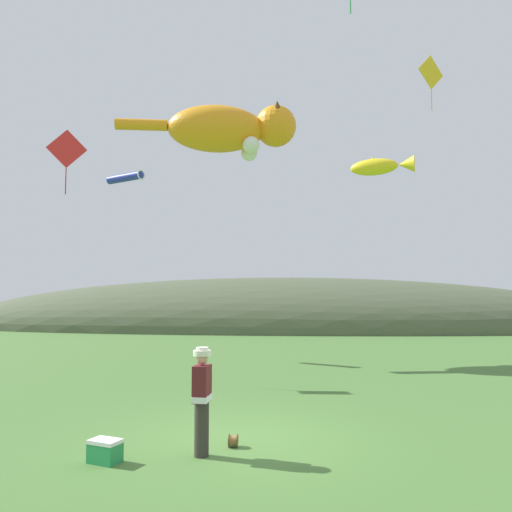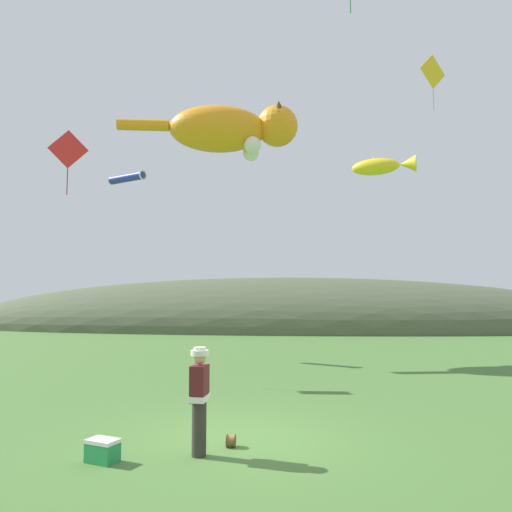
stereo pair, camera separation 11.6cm
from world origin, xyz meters
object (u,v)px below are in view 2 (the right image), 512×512
object	(u,v)px
picnic_cooler	(103,451)
kite_diamond_red	(68,150)
festival_attendant	(199,397)
kite_diamond_gold	(433,72)
kite_giant_cat	(231,130)
kite_tube_streamer	(128,178)
kite_spool	(231,440)
kite_fish_windsock	(382,166)

from	to	relation	value
picnic_cooler	kite_diamond_red	bearing A→B (deg)	119.67
festival_attendant	kite_diamond_gold	world-z (taller)	kite_diamond_gold
kite_giant_cat	kite_diamond_gold	size ratio (longest dim) A/B	3.29
kite_tube_streamer	kite_diamond_gold	xyz separation A→B (m)	(13.13, -0.95, 3.94)
kite_spool	kite_tube_streamer	world-z (taller)	kite_tube_streamer
kite_giant_cat	kite_diamond_red	world-z (taller)	kite_giant_cat
kite_tube_streamer	kite_diamond_gold	world-z (taller)	kite_diamond_gold
kite_spool	kite_tube_streamer	bearing A→B (deg)	116.92
kite_giant_cat	kite_diamond_red	distance (m)	7.39
kite_giant_cat	kite_fish_windsock	world-z (taller)	kite_giant_cat
kite_giant_cat	kite_fish_windsock	bearing A→B (deg)	-19.09
festival_attendant	kite_diamond_gold	xyz separation A→B (m)	(7.25, 12.07, 10.82)
festival_attendant	kite_spool	bearing A→B (deg)	48.79
kite_spool	kite_giant_cat	distance (m)	15.70
kite_giant_cat	kite_tube_streamer	distance (m)	5.08
kite_diamond_gold	kite_tube_streamer	bearing A→B (deg)	175.86
picnic_cooler	kite_fish_windsock	xyz separation A→B (m)	(6.37, 11.06, 7.34)
festival_attendant	kite_tube_streamer	xyz separation A→B (m)	(-5.88, 13.02, 6.88)
festival_attendant	kite_diamond_red	world-z (taller)	kite_diamond_red
kite_tube_streamer	picnic_cooler	bearing A→B (deg)	-71.84
kite_spool	kite_diamond_red	size ratio (longest dim) A/B	0.10
kite_giant_cat	kite_diamond_red	xyz separation A→B (m)	(-4.89, -5.06, -2.26)
kite_fish_windsock	kite_tube_streamer	bearing A→B (deg)	167.58
picnic_cooler	kite_diamond_gold	xyz separation A→B (m)	(8.72, 12.49, 11.60)
kite_tube_streamer	kite_fish_windsock	bearing A→B (deg)	-12.42
kite_spool	picnic_cooler	world-z (taller)	picnic_cooler
kite_fish_windsock	kite_spool	bearing A→B (deg)	-113.69
picnic_cooler	kite_diamond_red	world-z (taller)	kite_diamond_red
kite_spool	kite_tube_streamer	distance (m)	15.99
festival_attendant	kite_spool	xyz separation A→B (m)	(0.46, 0.53, -0.84)
kite_spool	kite_fish_windsock	distance (m)	13.30
kite_tube_streamer	kite_diamond_red	distance (m)	5.33
kite_diamond_red	kite_giant_cat	bearing A→B (deg)	45.94
kite_tube_streamer	kite_diamond_gold	bearing A→B (deg)	-4.14
festival_attendant	kite_diamond_gold	distance (m)	17.76
festival_attendant	kite_diamond_red	distance (m)	11.83
festival_attendant	picnic_cooler	size ratio (longest dim) A/B	3.10
picnic_cooler	kite_giant_cat	xyz separation A→B (m)	(0.26, 13.18, 9.63)
festival_attendant	kite_giant_cat	size ratio (longest dim) A/B	0.23
kite_giant_cat	kite_diamond_gold	xyz separation A→B (m)	(8.46, -0.69, 1.97)
picnic_cooler	kite_giant_cat	world-z (taller)	kite_giant_cat
kite_giant_cat	kite_diamond_gold	distance (m)	8.71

